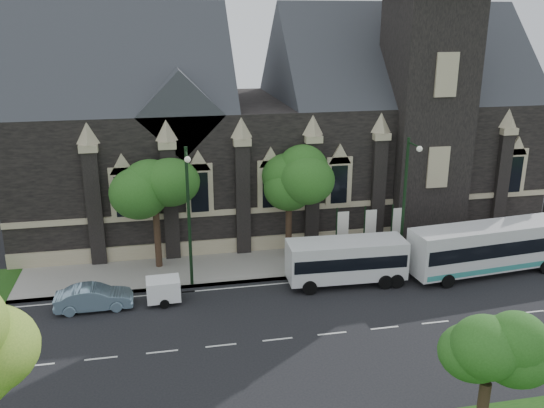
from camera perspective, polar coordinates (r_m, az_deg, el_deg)
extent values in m
plane|color=black|center=(30.92, 0.56, -13.39)|extent=(160.00, 160.00, 0.00)
cube|color=gray|center=(39.18, -2.33, -6.17)|extent=(80.00, 5.00, 0.15)
cube|color=black|center=(47.62, 0.45, 4.51)|extent=(40.00, 15.00, 10.00)
cube|color=#32353B|center=(45.80, -14.62, 9.76)|extent=(16.00, 15.00, 15.00)
cube|color=#32353B|center=(49.71, 12.02, 10.55)|extent=(20.00, 15.00, 15.00)
cube|color=#32353B|center=(41.31, -9.30, 9.26)|extent=(6.00, 6.00, 6.00)
cube|color=black|center=(44.46, 14.96, 8.20)|extent=(5.50, 5.50, 18.00)
cube|color=tan|center=(41.04, 2.59, -0.35)|extent=(40.00, 0.22, 0.40)
cube|color=tan|center=(41.93, 2.54, -3.73)|extent=(40.00, 0.25, 1.20)
cube|color=black|center=(40.01, -0.11, 1.58)|extent=(1.20, 0.12, 2.80)
sphere|color=#25571B|center=(23.10, 21.00, -13.55)|extent=(3.20, 3.20, 3.20)
sphere|color=#25571B|center=(23.54, 21.65, -11.32)|extent=(2.40, 2.40, 2.40)
cylinder|color=black|center=(39.89, 1.67, -2.75)|extent=(0.44, 0.44, 3.96)
sphere|color=#25571B|center=(38.74, 1.72, 2.31)|extent=(3.84, 3.84, 3.84)
sphere|color=#25571B|center=(39.40, 2.52, 3.65)|extent=(2.88, 2.88, 2.88)
cylinder|color=black|center=(38.98, -11.36, -3.62)|extent=(0.44, 0.44, 3.96)
sphere|color=#25571B|center=(37.82, -11.69, 1.44)|extent=(3.68, 3.68, 3.68)
sphere|color=#25571B|center=(38.30, -10.72, 2.78)|extent=(2.76, 2.76, 2.76)
cylinder|color=black|center=(38.36, 13.04, -0.09)|extent=(0.20, 0.20, 9.00)
cylinder|color=black|center=(36.60, 14.01, 5.79)|extent=(0.10, 1.60, 0.10)
sphere|color=silver|center=(35.92, 14.53, 5.36)|extent=(0.36, 0.36, 0.36)
cylinder|color=black|center=(35.13, -8.30, -1.49)|extent=(0.20, 0.20, 9.00)
cylinder|color=black|center=(33.19, -8.54, 4.91)|extent=(0.10, 1.60, 0.10)
sphere|color=silver|center=(32.44, -8.45, 4.42)|extent=(0.36, 0.36, 0.36)
cylinder|color=black|center=(39.29, 6.44, -3.16)|extent=(0.10, 0.10, 4.00)
cube|color=white|center=(39.21, 7.10, -2.30)|extent=(0.80, 0.04, 2.20)
cylinder|color=black|center=(39.92, 9.18, -2.94)|extent=(0.10, 0.10, 4.00)
cube|color=white|center=(39.87, 9.83, -2.08)|extent=(0.80, 0.04, 2.20)
cylinder|color=black|center=(40.64, 11.83, -2.72)|extent=(0.10, 0.10, 4.00)
cube|color=white|center=(40.61, 12.47, -1.87)|extent=(0.80, 0.04, 2.20)
cube|color=silver|center=(40.32, 21.19, -3.91)|extent=(11.65, 3.49, 2.90)
cube|color=black|center=(40.26, 21.21, -3.68)|extent=(11.20, 3.49, 0.94)
cube|color=teal|center=(40.74, 21.00, -5.42)|extent=(11.20, 3.48, 0.35)
cylinder|color=black|center=(37.74, 17.16, -7.38)|extent=(0.92, 0.37, 0.90)
cylinder|color=black|center=(39.54, 15.26, -6.01)|extent=(0.92, 0.37, 0.90)
cylinder|color=black|center=(43.79, 23.61, -4.54)|extent=(0.92, 0.37, 0.90)
cylinder|color=black|center=(44.52, 24.74, -4.33)|extent=(0.92, 0.37, 0.90)
cube|color=silver|center=(36.49, 7.43, -5.48)|extent=(7.55, 2.60, 2.43)
cube|color=black|center=(36.44, 7.43, -5.30)|extent=(7.25, 2.63, 0.81)
cylinder|color=black|center=(35.33, 3.78, -8.35)|extent=(0.91, 0.31, 0.90)
cylinder|color=black|center=(37.40, 2.97, -6.78)|extent=(0.91, 0.31, 0.90)
cylinder|color=black|center=(36.66, 11.27, -7.66)|extent=(0.91, 0.31, 0.90)
cylinder|color=black|center=(38.66, 10.06, -6.19)|extent=(0.91, 0.31, 0.90)
cylinder|color=black|center=(36.92, 12.36, -7.54)|extent=(0.91, 0.31, 0.90)
cylinder|color=black|center=(38.90, 11.11, -6.10)|extent=(0.91, 0.31, 0.90)
cube|color=white|center=(34.73, -10.82, -8.35)|extent=(2.00, 1.53, 1.27)
cylinder|color=black|center=(34.35, -10.69, -9.79)|extent=(0.55, 0.21, 0.55)
cylinder|color=black|center=(35.66, -10.82, -8.71)|extent=(0.55, 0.21, 0.55)
cylinder|color=black|center=(34.93, -8.68, -8.69)|extent=(1.17, 0.12, 0.08)
imported|color=#7796AC|center=(35.04, -17.37, -8.93)|extent=(4.42, 1.61, 1.45)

